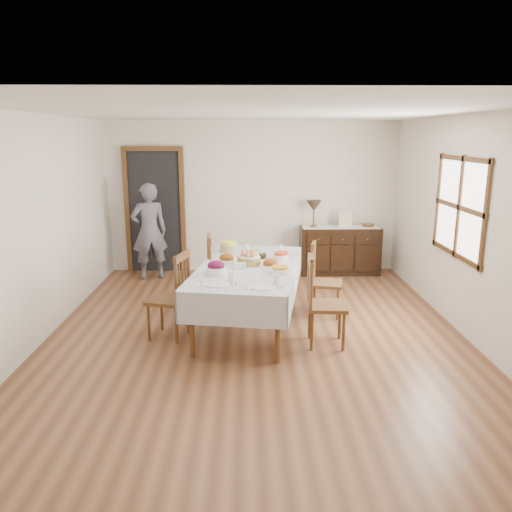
{
  "coord_description": "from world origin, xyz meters",
  "views": [
    {
      "loc": [
        -0.11,
        -5.68,
        2.35
      ],
      "look_at": [
        0.0,
        0.1,
        0.95
      ],
      "focal_mm": 35.0,
      "sensor_mm": 36.0,
      "label": 1
    }
  ],
  "objects_px": {
    "chair_left_far": "(199,275)",
    "sideboard": "(340,250)",
    "person": "(149,228)",
    "dining_table": "(248,273)",
    "chair_right_near": "(322,301)",
    "chair_left_near": "(172,295)",
    "chair_right_far": "(323,279)",
    "table_lamp": "(314,207)"
  },
  "relations": [
    {
      "from": "chair_left_far",
      "to": "sideboard",
      "type": "xyz_separation_m",
      "value": [
        2.25,
        1.97,
        -0.12
      ]
    },
    {
      "from": "chair_left_far",
      "to": "person",
      "type": "bearing_deg",
      "value": -157.12
    },
    {
      "from": "dining_table",
      "to": "chair_right_near",
      "type": "distance_m",
      "value": 1.03
    },
    {
      "from": "dining_table",
      "to": "chair_right_near",
      "type": "height_order",
      "value": "chair_right_near"
    },
    {
      "from": "chair_left_near",
      "to": "chair_right_near",
      "type": "height_order",
      "value": "chair_right_near"
    },
    {
      "from": "chair_left_far",
      "to": "person",
      "type": "relative_size",
      "value": 0.62
    },
    {
      "from": "chair_right_near",
      "to": "sideboard",
      "type": "distance_m",
      "value": 3.14
    },
    {
      "from": "chair_left_near",
      "to": "sideboard",
      "type": "distance_m",
      "value": 3.75
    },
    {
      "from": "sideboard",
      "to": "chair_right_far",
      "type": "bearing_deg",
      "value": -106.42
    },
    {
      "from": "chair_left_near",
      "to": "chair_right_near",
      "type": "relative_size",
      "value": 1.0
    },
    {
      "from": "chair_right_near",
      "to": "person",
      "type": "height_order",
      "value": "person"
    },
    {
      "from": "chair_left_far",
      "to": "chair_left_near",
      "type": "bearing_deg",
      "value": -22.47
    },
    {
      "from": "person",
      "to": "chair_right_near",
      "type": "bearing_deg",
      "value": 112.07
    },
    {
      "from": "dining_table",
      "to": "chair_right_near",
      "type": "relative_size",
      "value": 2.35
    },
    {
      "from": "sideboard",
      "to": "person",
      "type": "relative_size",
      "value": 0.8
    },
    {
      "from": "chair_left_near",
      "to": "chair_left_far",
      "type": "distance_m",
      "value": 0.87
    },
    {
      "from": "chair_right_near",
      "to": "sideboard",
      "type": "relative_size",
      "value": 0.77
    },
    {
      "from": "chair_left_far",
      "to": "sideboard",
      "type": "bearing_deg",
      "value": 124.44
    },
    {
      "from": "chair_left_near",
      "to": "person",
      "type": "bearing_deg",
      "value": -148.18
    },
    {
      "from": "chair_right_near",
      "to": "chair_right_far",
      "type": "bearing_deg",
      "value": -5.27
    },
    {
      "from": "dining_table",
      "to": "chair_right_far",
      "type": "xyz_separation_m",
      "value": [
        0.99,
        0.41,
        -0.2
      ]
    },
    {
      "from": "dining_table",
      "to": "person",
      "type": "xyz_separation_m",
      "value": [
        -1.63,
        2.22,
        0.16
      ]
    },
    {
      "from": "chair_right_far",
      "to": "table_lamp",
      "type": "distance_m",
      "value": 2.16
    },
    {
      "from": "sideboard",
      "to": "chair_left_far",
      "type": "bearing_deg",
      "value": -138.9
    },
    {
      "from": "dining_table",
      "to": "chair_left_near",
      "type": "distance_m",
      "value": 0.98
    },
    {
      "from": "chair_right_far",
      "to": "person",
      "type": "relative_size",
      "value": 0.57
    },
    {
      "from": "chair_right_near",
      "to": "person",
      "type": "distance_m",
      "value": 3.74
    },
    {
      "from": "chair_right_near",
      "to": "chair_right_far",
      "type": "height_order",
      "value": "chair_right_near"
    },
    {
      "from": "chair_left_far",
      "to": "person",
      "type": "distance_m",
      "value": 2.0
    },
    {
      "from": "chair_right_near",
      "to": "chair_right_far",
      "type": "relative_size",
      "value": 1.06
    },
    {
      "from": "chair_right_far",
      "to": "table_lamp",
      "type": "xyz_separation_m",
      "value": [
        0.14,
        2.05,
        0.68
      ]
    },
    {
      "from": "chair_left_near",
      "to": "table_lamp",
      "type": "bearing_deg",
      "value": 159.95
    },
    {
      "from": "chair_left_near",
      "to": "person",
      "type": "xyz_separation_m",
      "value": [
        -0.73,
        2.56,
        0.33
      ]
    },
    {
      "from": "chair_left_far",
      "to": "chair_right_far",
      "type": "distance_m",
      "value": 1.65
    },
    {
      "from": "person",
      "to": "table_lamp",
      "type": "xyz_separation_m",
      "value": [
        2.75,
        0.24,
        0.32
      ]
    },
    {
      "from": "chair_left_far",
      "to": "chair_right_near",
      "type": "height_order",
      "value": "chair_left_far"
    },
    {
      "from": "person",
      "to": "chair_left_near",
      "type": "bearing_deg",
      "value": 86.68
    },
    {
      "from": "chair_right_near",
      "to": "sideboard",
      "type": "height_order",
      "value": "chair_right_near"
    },
    {
      "from": "chair_right_near",
      "to": "dining_table",
      "type": "bearing_deg",
      "value": 58.87
    },
    {
      "from": "chair_left_far",
      "to": "sideboard",
      "type": "relative_size",
      "value": 0.78
    },
    {
      "from": "dining_table",
      "to": "chair_right_far",
      "type": "distance_m",
      "value": 1.09
    },
    {
      "from": "table_lamp",
      "to": "chair_right_far",
      "type": "bearing_deg",
      "value": -93.77
    }
  ]
}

